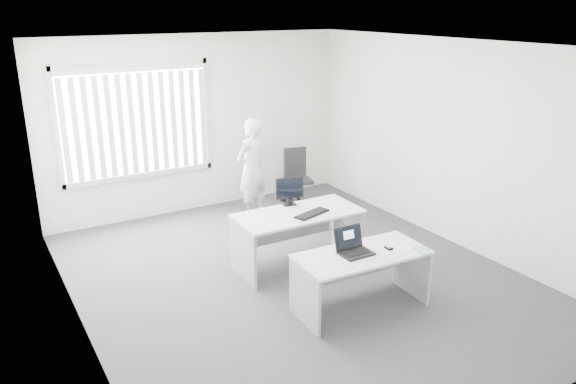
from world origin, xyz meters
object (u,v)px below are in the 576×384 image
desk_near (361,269)px  laptop (357,243)px  person (252,168)px  desk_far (298,227)px  office_chair (298,186)px  monitor (290,191)px

desk_near → laptop: bearing=178.2°
person → laptop: person is taller
person → desk_far: bearing=60.0°
desk_far → office_chair: office_chair is taller
desk_near → office_chair: bearing=73.0°
desk_far → monitor: monitor is taller
person → office_chair: bearing=169.1°
desk_far → laptop: 1.29m
office_chair → monitor: bearing=-112.6°
laptop → monitor: (0.09, 1.55, 0.12)m
monitor → office_chair: bearing=65.5°
office_chair → laptop: size_ratio=2.65×
person → monitor: 1.61m
desk_far → laptop: laptop is taller
desk_far → monitor: 0.49m
person → monitor: size_ratio=4.18×
person → monitor: (-0.26, -1.59, 0.13)m
desk_near → person: person is taller
person → desk_near: bearing=64.2°
desk_far → office_chair: 2.41m
office_chair → monitor: (-1.21, -1.75, 0.63)m
office_chair → monitor: monitor is taller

